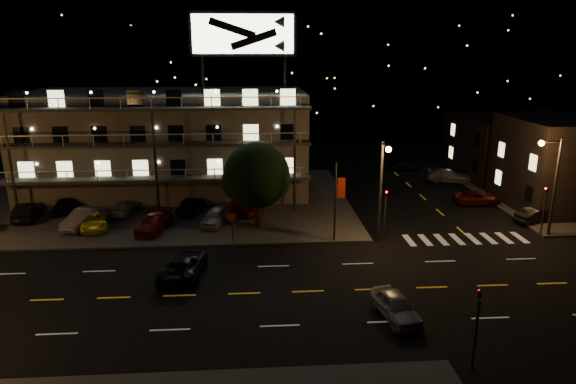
{
  "coord_description": "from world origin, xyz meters",
  "views": [
    {
      "loc": [
        -1.32,
        -29.2,
        14.89
      ],
      "look_at": [
        1.31,
        8.0,
        4.27
      ],
      "focal_mm": 32.0,
      "sensor_mm": 36.0,
      "label": 1
    }
  ],
  "objects": [
    {
      "name": "lot_car_4",
      "position": [
        -4.55,
        12.79,
        0.88
      ],
      "size": [
        2.94,
        4.6,
        1.46
      ],
      "primitive_type": "imported",
      "rotation": [
        0.0,
        0.0,
        -0.31
      ],
      "color": "#9C9BA1",
      "rests_on": "curb_nw"
    },
    {
      "name": "lot_car_1",
      "position": [
        -15.7,
        12.88,
        0.91
      ],
      "size": [
        2.85,
        4.87,
        1.52
      ],
      "primitive_type": "imported",
      "rotation": [
        0.0,
        0.0,
        -0.29
      ],
      "color": "#9C9BA1",
      "rests_on": "curb_nw"
    },
    {
      "name": "signal_sw",
      "position": [
        9.0,
        -8.5,
        2.57
      ],
      "size": [
        0.2,
        0.27,
        4.6
      ],
      "color": "#2D2D30",
      "rests_on": "ground"
    },
    {
      "name": "stop_sign",
      "position": [
        -3.0,
        8.57,
        1.71
      ],
      "size": [
        0.91,
        0.11,
        2.61
      ],
      "color": "#2D2D30",
      "rests_on": "ground"
    },
    {
      "name": "hill_backdrop",
      "position": [
        -5.94,
        68.78,
        11.55
      ],
      "size": [
        120.0,
        25.0,
        24.0
      ],
      "color": "black",
      "rests_on": "ground"
    },
    {
      "name": "streetlight_nc",
      "position": [
        8.5,
        7.94,
        4.96
      ],
      "size": [
        0.44,
        1.92,
        8.0
      ],
      "color": "#2D2D30",
      "rests_on": "ground"
    },
    {
      "name": "banner_north",
      "position": [
        5.09,
        8.4,
        3.43
      ],
      "size": [
        0.83,
        0.16,
        6.4
      ],
      "color": "#2D2D30",
      "rests_on": "ground"
    },
    {
      "name": "side_car_3",
      "position": [
        17.81,
        31.88,
        0.74
      ],
      "size": [
        4.34,
        1.81,
        1.47
      ],
      "primitive_type": "imported",
      "rotation": [
        0.0,
        0.0,
        1.55
      ],
      "color": "black",
      "rests_on": "ground"
    },
    {
      "name": "side_car_2",
      "position": [
        20.96,
        25.78,
        0.71
      ],
      "size": [
        5.22,
        3.22,
        1.41
      ],
      "primitive_type": "imported",
      "rotation": [
        0.0,
        0.0,
        1.3
      ],
      "color": "#9C9BA1",
      "rests_on": "ground"
    },
    {
      "name": "motel",
      "position": [
        -9.94,
        23.88,
        5.34
      ],
      "size": [
        28.0,
        13.8,
        18.1
      ],
      "color": "gray",
      "rests_on": "ground"
    },
    {
      "name": "lot_car_6",
      "position": [
        -18.6,
        17.5,
        0.79
      ],
      "size": [
        3.02,
        4.92,
        1.27
      ],
      "primitive_type": "imported",
      "rotation": [
        0.0,
        0.0,
        3.35
      ],
      "color": "black",
      "rests_on": "curb_nw"
    },
    {
      "name": "tree",
      "position": [
        -1.05,
        12.11,
        4.42
      ],
      "size": [
        5.71,
        5.5,
        7.19
      ],
      "color": "black",
      "rests_on": "curb_nw"
    },
    {
      "name": "signal_ne",
      "position": [
        22.0,
        8.5,
        2.57
      ],
      "size": [
        0.27,
        0.2,
        4.6
      ],
      "color": "#2D2D30",
      "rests_on": "ground"
    },
    {
      "name": "ground",
      "position": [
        0.0,
        0.0,
        0.0
      ],
      "size": [
        140.0,
        140.0,
        0.0
      ],
      "primitive_type": "plane",
      "color": "black",
      "rests_on": "ground"
    },
    {
      "name": "signal_nw",
      "position": [
        9.0,
        8.5,
        2.57
      ],
      "size": [
        0.2,
        0.27,
        4.6
      ],
      "color": "#2D2D30",
      "rests_on": "ground"
    },
    {
      "name": "curb_nw",
      "position": [
        -14.0,
        20.0,
        0.07
      ],
      "size": [
        44.0,
        24.0,
        0.15
      ],
      "primitive_type": "cube",
      "color": "#393937",
      "rests_on": "ground"
    },
    {
      "name": "lot_car_7",
      "position": [
        -13.03,
        16.29,
        0.76
      ],
      "size": [
        2.16,
        4.36,
        1.22
      ],
      "primitive_type": "imported",
      "rotation": [
        0.0,
        0.0,
        3.03
      ],
      "color": "#9C9BA1",
      "rests_on": "curb_nw"
    },
    {
      "name": "road_car_west",
      "position": [
        -6.09,
        2.93,
        0.77
      ],
      "size": [
        3.11,
        5.76,
        1.53
      ],
      "primitive_type": "imported",
      "rotation": [
        0.0,
        0.0,
        3.04
      ],
      "color": "black",
      "rests_on": "ground"
    },
    {
      "name": "lot_car_2",
      "position": [
        -14.74,
        12.5,
        0.78
      ],
      "size": [
        3.33,
        4.96,
        1.26
      ],
      "primitive_type": "imported",
      "rotation": [
        0.0,
        0.0,
        0.3
      ],
      "color": "yellow",
      "rests_on": "curb_nw"
    },
    {
      "name": "side_bldg_back",
      "position": [
        29.99,
        28.0,
        3.5
      ],
      "size": [
        14.06,
        12.0,
        7.0
      ],
      "color": "black",
      "rests_on": "ground"
    },
    {
      "name": "road_car_east",
      "position": [
        6.62,
        -3.55,
        0.72
      ],
      "size": [
        2.39,
        4.43,
        1.43
      ],
      "primitive_type": "imported",
      "rotation": [
        0.0,
        0.0,
        0.17
      ],
      "color": "#9C9BA1",
      "rests_on": "ground"
    },
    {
      "name": "lot_car_9",
      "position": [
        -1.97,
        15.55,
        0.87
      ],
      "size": [
        3.11,
        4.62,
        1.44
      ],
      "primitive_type": "imported",
      "rotation": [
        0.0,
        0.0,
        3.54
      ],
      "color": "#5B0F0D",
      "rests_on": "curb_nw"
    },
    {
      "name": "streetlight_ne",
      "position": [
        22.14,
        8.3,
        4.96
      ],
      "size": [
        1.92,
        0.44,
        8.0
      ],
      "color": "#2D2D30",
      "rests_on": "ground"
    },
    {
      "name": "lot_car_8",
      "position": [
        -7.04,
        16.15,
        0.89
      ],
      "size": [
        2.55,
        4.6,
        1.48
      ],
      "primitive_type": "imported",
      "rotation": [
        0.0,
        0.0,
        2.95
      ],
      "color": "black",
      "rests_on": "curb_nw"
    },
    {
      "name": "lot_car_5",
      "position": [
        -21.17,
        15.33,
        0.89
      ],
      "size": [
        2.03,
        4.64,
        1.48
      ],
      "primitive_type": "imported",
      "rotation": [
        0.0,
        0.0,
        3.24
      ],
      "color": "black",
      "rests_on": "curb_nw"
    },
    {
      "name": "side_car_0",
      "position": [
        23.37,
        11.57,
        0.69
      ],
      "size": [
        4.41,
        2.71,
        1.37
      ],
      "primitive_type": "imported",
      "rotation": [
        0.0,
        0.0,
        1.9
      ],
      "color": "black",
      "rests_on": "ground"
    },
    {
      "name": "side_car_1",
      "position": [
        20.57,
        17.33,
        0.62
      ],
      "size": [
        4.49,
        2.12,
        1.24
      ],
      "primitive_type": "imported",
      "rotation": [
        0.0,
        0.0,
        1.56
      ],
      "color": "#5B0F0D",
      "rests_on": "ground"
    },
    {
      "name": "curb_ne",
      "position": [
        30.0,
        20.0,
        0.07
      ],
      "size": [
        16.0,
        24.0,
        0.15
      ],
      "primitive_type": "cube",
      "color": "#393937",
      "rests_on": "ground"
    },
    {
      "name": "lot_car_3",
      "position": [
        -9.54,
        11.58,
        0.84
      ],
      "size": [
        2.91,
        5.09,
        1.39
      ],
      "primitive_type": "imported",
      "rotation": [
        0.0,
        0.0,
        -0.21
      ],
      "color": "#5B0F0D",
      "rests_on": "curb_nw"
    }
  ]
}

